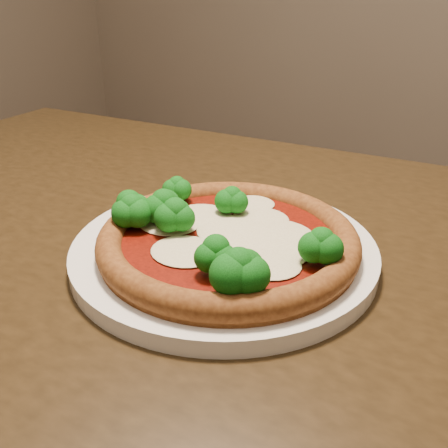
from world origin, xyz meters
The scene contains 3 objects.
dining_table centered at (0.13, 0.11, 0.65)m, with size 1.32×0.88×0.75m.
plate centered at (0.20, 0.07, 0.76)m, with size 0.33×0.33×0.02m, color white.
pizza centered at (0.21, 0.06, 0.78)m, with size 0.27×0.27×0.06m.
Camera 1 is at (0.46, -0.32, 1.03)m, focal length 40.00 mm.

